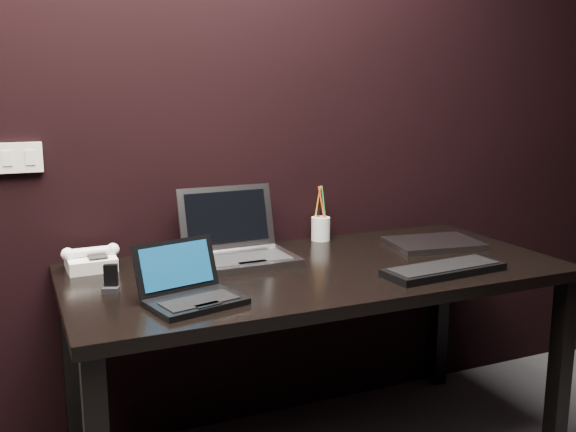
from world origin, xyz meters
name	(u,v)px	position (x,y,z in m)	size (l,w,h in m)	color
wall_back	(197,101)	(0.00, 1.80, 1.30)	(4.00, 4.00, 0.00)	black
wall_switch	(19,158)	(-0.62, 1.79, 1.12)	(0.15, 0.02, 0.10)	silver
desk	(317,288)	(0.30, 1.40, 0.66)	(1.70, 0.80, 0.74)	black
netbook	(190,291)	(-0.20, 1.21, 0.77)	(0.31, 0.29, 0.17)	black
silver_laptop	(238,248)	(0.08, 1.59, 0.79)	(0.37, 0.34, 0.25)	#A5A4AA
ext_keyboard	(444,269)	(0.65, 1.16, 0.75)	(0.44, 0.18, 0.03)	black
closed_laptop	(434,243)	(0.84, 1.48, 0.75)	(0.37, 0.29, 0.02)	#96979C
desk_phone	(91,260)	(-0.42, 1.67, 0.77)	(0.19, 0.15, 0.09)	white
mobile_phone	(111,282)	(-0.40, 1.40, 0.77)	(0.06, 0.05, 0.08)	black
pen_cup	(321,228)	(0.49, 1.75, 0.79)	(0.10, 0.10, 0.22)	silver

